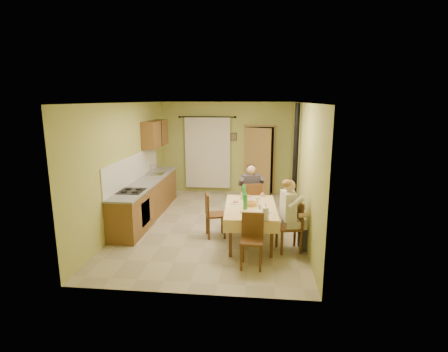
# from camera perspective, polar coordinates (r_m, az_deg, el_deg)

# --- Properties ---
(floor) EXTENTS (4.00, 6.00, 0.01)m
(floor) POSITION_cam_1_polar(r_m,az_deg,el_deg) (8.27, -1.81, -7.92)
(floor) COLOR tan
(floor) RESTS_ON ground
(room_shell) EXTENTS (4.04, 6.04, 2.82)m
(room_shell) POSITION_cam_1_polar(r_m,az_deg,el_deg) (7.83, -1.90, 4.68)
(room_shell) COLOR tan
(room_shell) RESTS_ON ground
(kitchen_run) EXTENTS (0.64, 3.64, 1.56)m
(kitchen_run) POSITION_cam_1_polar(r_m,az_deg,el_deg) (8.87, -12.49, -3.52)
(kitchen_run) COLOR brown
(kitchen_run) RESTS_ON ground
(upper_cabinets) EXTENTS (0.35, 1.40, 0.70)m
(upper_cabinets) POSITION_cam_1_polar(r_m,az_deg,el_deg) (9.86, -11.16, 6.82)
(upper_cabinets) COLOR brown
(upper_cabinets) RESTS_ON room_shell
(curtain) EXTENTS (1.70, 0.07, 2.22)m
(curtain) POSITION_cam_1_polar(r_m,az_deg,el_deg) (10.82, -2.69, 3.85)
(curtain) COLOR black
(curtain) RESTS_ON ground
(doorway) EXTENTS (0.96, 0.40, 2.15)m
(doorway) POSITION_cam_1_polar(r_m,az_deg,el_deg) (10.73, 5.70, 2.58)
(doorway) COLOR black
(doorway) RESTS_ON ground
(dining_table) EXTENTS (1.11, 1.76, 0.76)m
(dining_table) POSITION_cam_1_polar(r_m,az_deg,el_deg) (7.21, 4.31, -7.84)
(dining_table) COLOR #DDBA79
(dining_table) RESTS_ON ground
(tableware) EXTENTS (0.85, 1.61, 0.33)m
(tableware) POSITION_cam_1_polar(r_m,az_deg,el_deg) (6.98, 4.44, -4.69)
(tableware) COLOR white
(tableware) RESTS_ON dining_table
(chair_far) EXTENTS (0.53, 0.53, 1.02)m
(chair_far) POSITION_cam_1_polar(r_m,az_deg,el_deg) (8.21, 4.39, -5.94)
(chair_far) COLOR #543117
(chair_far) RESTS_ON ground
(chair_near) EXTENTS (0.41, 0.41, 0.94)m
(chair_near) POSITION_cam_1_polar(r_m,az_deg,el_deg) (6.23, 4.52, -12.11)
(chair_near) COLOR #543117
(chair_near) RESTS_ON ground
(chair_right) EXTENTS (0.51, 0.51, 0.99)m
(chair_right) POSITION_cam_1_polar(r_m,az_deg,el_deg) (6.94, 10.62, -9.66)
(chair_right) COLOR #543117
(chair_right) RESTS_ON ground
(chair_left) EXTENTS (0.49, 0.49, 0.95)m
(chair_left) POSITION_cam_1_polar(r_m,az_deg,el_deg) (7.50, -1.49, -7.73)
(chair_left) COLOR #543117
(chair_left) RESTS_ON ground
(man_far) EXTENTS (0.62, 0.53, 1.39)m
(man_far) POSITION_cam_1_polar(r_m,az_deg,el_deg) (8.06, 4.44, -1.94)
(man_far) COLOR #38333D
(man_far) RESTS_ON chair_far
(man_right) EXTENTS (0.54, 0.63, 1.39)m
(man_right) POSITION_cam_1_polar(r_m,az_deg,el_deg) (6.73, 10.70, -5.02)
(man_right) COLOR beige
(man_right) RESTS_ON chair_right
(stove_flue) EXTENTS (0.24, 0.24, 2.80)m
(stove_flue) POSITION_cam_1_polar(r_m,az_deg,el_deg) (8.53, 11.45, -0.35)
(stove_flue) COLOR black
(stove_flue) RESTS_ON ground
(picture_back) EXTENTS (0.19, 0.03, 0.23)m
(picture_back) POSITION_cam_1_polar(r_m,az_deg,el_deg) (10.74, 1.59, 6.42)
(picture_back) COLOR black
(picture_back) RESTS_ON room_shell
(picture_right) EXTENTS (0.03, 0.31, 0.21)m
(picture_right) POSITION_cam_1_polar(r_m,az_deg,el_deg) (8.99, 11.77, 5.62)
(picture_right) COLOR brown
(picture_right) RESTS_ON room_shell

